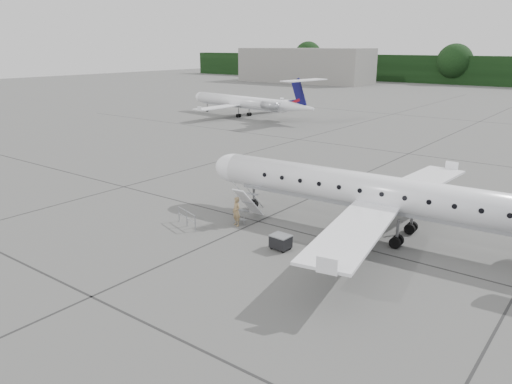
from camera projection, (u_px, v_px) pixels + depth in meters
The scene contains 8 objects.
ground at pixel (329, 261), 26.22m from camera, with size 320.00×320.00×0.00m, color slate.
terminal_building at pixel (305, 65), 149.41m from camera, with size 40.00×14.00×10.00m, color gray.
main_regional_jet at pixel (391, 177), 28.67m from camera, with size 28.46×20.49×7.30m, color white, non-canonical shape.
airstair at pixel (248, 203), 32.15m from camera, with size 0.85×2.30×2.29m, color white, non-canonical shape.
passenger at pixel (236, 211), 31.18m from camera, with size 0.68×0.45×1.87m, color #91774F.
safety_railing at pixel (187, 219), 31.17m from camera, with size 2.20×0.08×1.00m, color gray, non-canonical shape.
baggage_cart at pixel (281, 242), 27.65m from camera, with size 1.04×0.84×0.90m, color black, non-canonical shape.
bg_regional_left at pixel (240, 96), 78.68m from camera, with size 24.45×17.60×6.41m, color white, non-canonical shape.
Camera 1 is at (11.53, -21.52, 10.94)m, focal length 35.00 mm.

